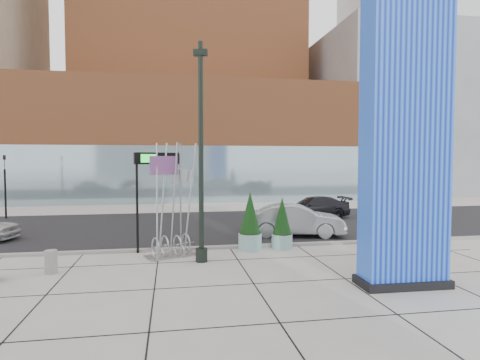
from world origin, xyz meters
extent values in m
plane|color=#9E9991|center=(0.00, 0.00, 0.00)|extent=(160.00, 160.00, 0.00)
cube|color=black|center=(0.00, 10.00, 0.01)|extent=(80.00, 12.00, 0.02)
cube|color=gray|center=(0.00, 4.00, 0.06)|extent=(80.00, 0.30, 0.12)
cube|color=#9C542D|center=(1.00, 27.00, 5.50)|extent=(34.00, 10.00, 11.00)
cube|color=#8CA5B2|center=(1.00, 22.20, 2.50)|extent=(34.00, 0.60, 5.00)
cube|color=slate|center=(26.00, 32.00, 9.00)|extent=(20.00, 18.00, 18.00)
cube|color=#B2B7BC|center=(36.00, 48.00, 27.50)|extent=(16.00, 16.00, 55.00)
cube|color=#0B28B0|center=(5.41, -1.93, 4.46)|extent=(2.50, 1.04, 8.91)
cube|color=black|center=(5.41, -1.93, 0.12)|extent=(2.70, 1.24, 0.25)
cylinder|color=black|center=(-0.38, 1.95, 4.06)|extent=(0.18, 0.18, 8.13)
cylinder|color=black|center=(-0.38, 1.95, 0.25)|extent=(0.45, 0.45, 0.51)
cube|color=black|center=(-0.38, 1.95, 7.72)|extent=(0.55, 0.34, 0.22)
cube|color=#A7AAAB|center=(-1.50, 3.00, 0.03)|extent=(2.21, 1.66, 0.05)
cylinder|color=#A7AAAB|center=(-2.13, 2.82, 2.25)|extent=(0.08, 0.08, 4.50)
cylinder|color=#A7AAAB|center=(-1.77, 3.13, 2.25)|extent=(0.08, 0.08, 4.50)
cylinder|color=#A7AAAB|center=(-1.41, 2.91, 2.25)|extent=(0.08, 0.08, 4.50)
cylinder|color=#A7AAAB|center=(-1.01, 3.18, 2.25)|extent=(0.08, 0.08, 4.50)
cylinder|color=#A7AAAB|center=(-0.78, 2.78, 2.25)|extent=(0.08, 0.08, 4.50)
torus|color=#A7AAAB|center=(-2.17, 2.91, 0.43)|extent=(0.36, 0.78, 0.82)
torus|color=#A7AAAB|center=(-1.72, 3.09, 0.43)|extent=(0.36, 0.78, 0.82)
torus|color=#A7AAAB|center=(-1.28, 2.91, 0.43)|extent=(0.36, 0.78, 0.82)
torus|color=#A7AAAB|center=(-0.83, 3.09, 0.43)|extent=(0.36, 0.78, 0.82)
cube|color=red|center=(-1.77, 3.00, 3.60)|extent=(1.07, 0.57, 0.72)
cube|color=#A7AAAB|center=(-0.96, 3.09, 3.15)|extent=(0.88, 0.30, 0.54)
cylinder|color=gray|center=(-5.49, 1.28, 0.39)|extent=(0.40, 0.40, 0.78)
cylinder|color=black|center=(-2.85, 3.80, 2.03)|extent=(0.10, 0.10, 4.07)
cube|color=black|center=(-1.98, 3.80, 3.87)|extent=(1.85, 0.90, 0.48)
cube|color=#19D833|center=(-2.37, 3.69, 3.87)|extent=(0.63, 0.28, 0.34)
cylinder|color=#8BBCB9|center=(7.00, 1.80, 0.38)|extent=(1.09, 1.09, 0.76)
cylinder|color=black|center=(7.00, 1.80, 0.76)|extent=(1.00, 1.00, 0.07)
cone|color=black|center=(7.00, 1.80, 1.75)|extent=(0.98, 0.98, 1.96)
cylinder|color=#8BBCB9|center=(3.20, 3.60, 0.31)|extent=(0.89, 0.89, 0.62)
cylinder|color=black|center=(3.20, 3.60, 0.62)|extent=(0.82, 0.82, 0.05)
cone|color=black|center=(3.20, 3.60, 1.42)|extent=(0.80, 0.80, 1.60)
cylinder|color=#8BBCB9|center=(1.80, 3.60, 0.35)|extent=(0.99, 0.99, 0.69)
cylinder|color=black|center=(1.80, 3.60, 0.69)|extent=(0.91, 0.91, 0.06)
cone|color=black|center=(1.80, 3.60, 1.58)|extent=(0.89, 0.89, 1.78)
imported|color=#979A9E|center=(4.61, 6.15, 0.79)|extent=(5.06, 2.76, 1.58)
imported|color=black|center=(7.59, 11.76, 0.69)|extent=(4.83, 2.08, 1.39)
cylinder|color=black|center=(-12.00, 15.00, 1.60)|extent=(0.12, 0.12, 3.20)
imported|color=black|center=(-12.00, 15.00, 3.65)|extent=(0.15, 0.18, 0.90)
camera|label=1|loc=(-1.49, -12.90, 3.84)|focal=30.00mm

